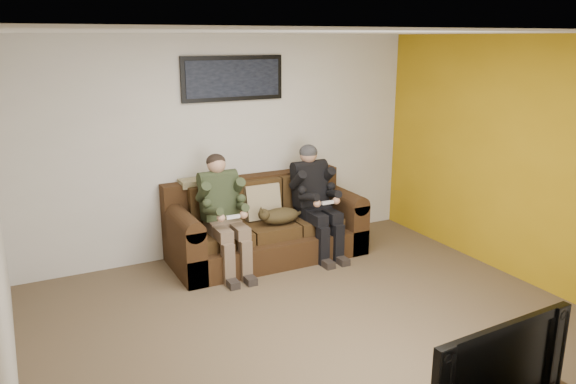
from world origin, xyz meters
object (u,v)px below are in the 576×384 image
cat (279,216)px  television (487,363)px  person_right (315,194)px  framed_poster (233,78)px  sofa (264,227)px  person_left (223,207)px

cat → television: 3.57m
person_right → framed_poster: size_ratio=1.06×
sofa → framed_poster: framed_poster is taller
person_right → television: person_right is taller
cat → television: television is taller
sofa → person_left: bearing=-162.0°
person_right → framed_poster: (-0.79, 0.58, 1.36)m
framed_poster → sofa: bearing=-62.5°
person_right → cat: bearing=-174.6°
person_left → television: 3.60m
sofa → cat: size_ratio=3.46×
person_right → cat: person_right is taller
person_left → sofa: bearing=18.0°
sofa → television: 3.81m
person_right → television: bearing=-104.0°
framed_poster → television: bearing=-91.5°
sofa → cat: (0.08, -0.24, 0.20)m
person_left → framed_poster: 1.53m
cat → framed_poster: (-0.28, 0.62, 1.54)m
television → cat: bearing=81.0°
person_left → cat: bearing=-4.1°
sofa → television: television is taller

